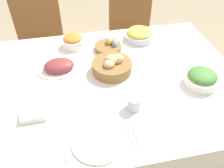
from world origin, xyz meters
name	(u,v)px	position (x,y,z in m)	size (l,w,h in m)	color
ground_plane	(107,150)	(0.00, 0.00, 0.00)	(12.00, 12.00, 0.00)	tan
dining_table	(106,121)	(0.00, 0.00, 0.38)	(1.65, 1.16, 0.76)	silver
chair_far_left	(42,45)	(-0.44, 0.91, 0.49)	(0.44, 0.44, 0.93)	brown
chair_far_right	(133,36)	(0.44, 0.91, 0.49)	(0.43, 0.43, 0.93)	brown
bread_basket	(112,65)	(0.06, 0.08, 0.80)	(0.25, 0.25, 0.12)	olive
egg_basket	(109,46)	(0.09, 0.32, 0.78)	(0.18, 0.18, 0.08)	olive
ham_platter	(59,67)	(-0.27, 0.16, 0.78)	(0.29, 0.20, 0.07)	white
pineapple_bowl	(139,34)	(0.33, 0.41, 0.80)	(0.21, 0.21, 0.09)	silver
green_salad_bowl	(202,78)	(0.54, -0.15, 0.80)	(0.19, 0.19, 0.09)	white
carrot_bowl	(73,41)	(-0.16, 0.41, 0.80)	(0.16, 0.16, 0.09)	white
dinner_plate	(98,140)	(-0.11, -0.42, 0.77)	(0.25, 0.25, 0.01)	white
fork	(65,147)	(-0.26, -0.42, 0.76)	(0.02, 0.16, 0.00)	#B7B7BC
knife	(130,135)	(0.04, -0.42, 0.76)	(0.02, 0.16, 0.00)	#B7B7BC
spoon	(136,134)	(0.07, -0.42, 0.76)	(0.02, 0.16, 0.00)	#B7B7BC
drinking_cup	(134,103)	(0.10, -0.25, 0.80)	(0.08, 0.08, 0.07)	silver
butter_dish	(34,115)	(-0.41, -0.21, 0.78)	(0.13, 0.08, 0.03)	white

